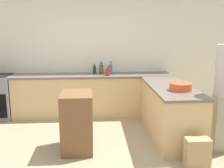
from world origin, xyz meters
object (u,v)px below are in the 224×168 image
at_px(olive_oil_bottle, 101,69).
at_px(wine_bottle_dark, 94,70).
at_px(island_table, 77,122).
at_px(mixing_bowl, 181,87).
at_px(water_bottle_blue, 111,69).
at_px(paper_bag, 197,153).
at_px(hot_sauce_bottle, 108,72).
at_px(vinegar_bottle_clear, 108,70).

bearing_deg(olive_oil_bottle, wine_bottle_dark, 176.47).
relative_size(island_table, mixing_bowl, 2.59).
xyz_separation_m(water_bottle_blue, paper_bag, (1.00, -2.36, -0.78)).
bearing_deg(mixing_bowl, water_bottle_blue, 122.33).
height_order(mixing_bowl, water_bottle_blue, water_bottle_blue).
bearing_deg(hot_sauce_bottle, vinegar_bottle_clear, 85.99).
distance_m(island_table, olive_oil_bottle, 1.89).
bearing_deg(island_table, paper_bag, -22.31).
bearing_deg(island_table, wine_bottle_dark, 81.30).
relative_size(olive_oil_bottle, paper_bag, 0.62).
bearing_deg(water_bottle_blue, olive_oil_bottle, 161.51).
xyz_separation_m(mixing_bowl, wine_bottle_dark, (-1.34, 1.65, 0.03)).
height_order(hot_sauce_bottle, paper_bag, hot_sauce_bottle).
xyz_separation_m(island_table, olive_oil_bottle, (0.42, 1.76, 0.53)).
relative_size(wine_bottle_dark, paper_bag, 0.51).
bearing_deg(vinegar_bottle_clear, mixing_bowl, -58.21).
height_order(water_bottle_blue, olive_oil_bottle, water_bottle_blue).
bearing_deg(mixing_bowl, paper_bag, -89.63).
distance_m(mixing_bowl, paper_bag, 1.08).
height_order(mixing_bowl, vinegar_bottle_clear, vinegar_bottle_clear).
height_order(wine_bottle_dark, water_bottle_blue, water_bottle_blue).
distance_m(wine_bottle_dark, olive_oil_bottle, 0.15).
bearing_deg(olive_oil_bottle, paper_bag, -63.68).
xyz_separation_m(water_bottle_blue, olive_oil_bottle, (-0.20, 0.07, -0.01)).
xyz_separation_m(mixing_bowl, paper_bag, (0.01, -0.79, -0.73)).
bearing_deg(hot_sauce_bottle, island_table, -109.88).
bearing_deg(paper_bag, mixing_bowl, 90.37).
bearing_deg(olive_oil_bottle, vinegar_bottle_clear, 15.23).
bearing_deg(island_table, mixing_bowl, 4.52).
height_order(island_table, paper_bag, island_table).
bearing_deg(mixing_bowl, olive_oil_bottle, 126.14).
bearing_deg(paper_bag, island_table, 157.69).
height_order(island_table, olive_oil_bottle, olive_oil_bottle).
distance_m(wine_bottle_dark, water_bottle_blue, 0.36).
xyz_separation_m(vinegar_bottle_clear, paper_bag, (1.05, -2.47, -0.75)).
bearing_deg(mixing_bowl, wine_bottle_dark, 129.15).
height_order(island_table, hot_sauce_bottle, hot_sauce_bottle).
xyz_separation_m(mixing_bowl, water_bottle_blue, (-0.99, 1.57, 0.05)).
relative_size(hot_sauce_bottle, olive_oil_bottle, 0.81).
distance_m(vinegar_bottle_clear, hot_sauce_bottle, 0.28).
bearing_deg(mixing_bowl, island_table, -175.48).
relative_size(island_table, paper_bag, 2.17).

